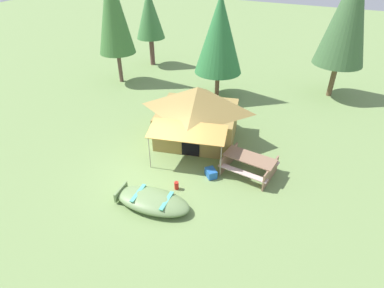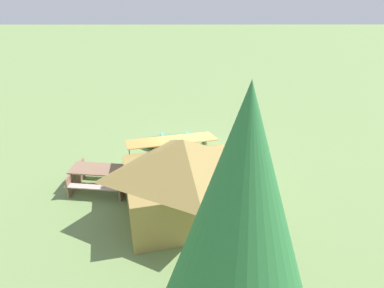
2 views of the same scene
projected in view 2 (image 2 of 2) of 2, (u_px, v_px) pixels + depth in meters
ground_plane at (194, 165)px, 13.46m from camera, size 80.00×80.00×0.00m
beached_rowboat at (176, 141)px, 14.85m from camera, size 2.81×1.48×0.46m
canvas_cabin_tent at (184, 177)px, 10.20m from camera, size 4.26×4.85×2.55m
picnic_table at (100, 176)px, 11.86m from camera, size 2.12×1.72×0.76m
cooler_box at (141, 171)px, 12.76m from camera, size 0.59×0.59×0.32m
fuel_can at (166, 155)px, 13.86m from camera, size 0.20×0.20×0.31m
pine_tree_back_right at (241, 220)px, 4.98m from camera, size 2.60×2.60×5.61m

